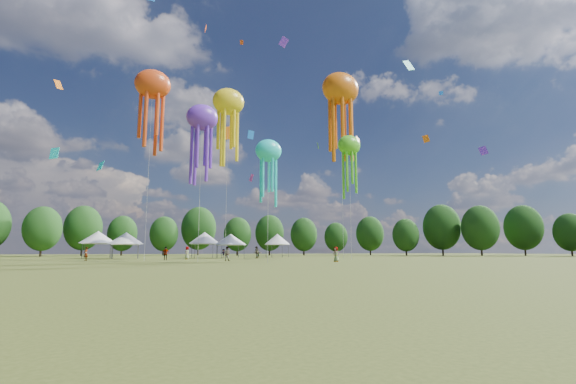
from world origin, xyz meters
name	(u,v)px	position (x,y,z in m)	size (l,w,h in m)	color
ground	(436,276)	(0.00, 0.00, 0.00)	(300.00, 300.00, 0.00)	#384416
spectator_near	(227,254)	(-2.65, 32.33, 0.85)	(0.83, 0.64, 1.70)	gray
spectators_far	(228,253)	(0.47, 44.97, 0.86)	(27.13, 33.98, 1.91)	gray
festival_tents	(186,238)	(-4.41, 54.60, 3.26)	(35.77, 10.90, 4.43)	#47474C
show_kites	(280,115)	(6.10, 37.92, 20.83)	(34.40, 22.15, 29.98)	#6E2ED0
small_kites	(227,62)	(-0.65, 43.92, 30.65)	(69.21, 52.49, 45.42)	#6E2ED0
treeline	(184,222)	(-3.87, 62.51, 6.54)	(201.57, 95.24, 13.43)	#38281C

